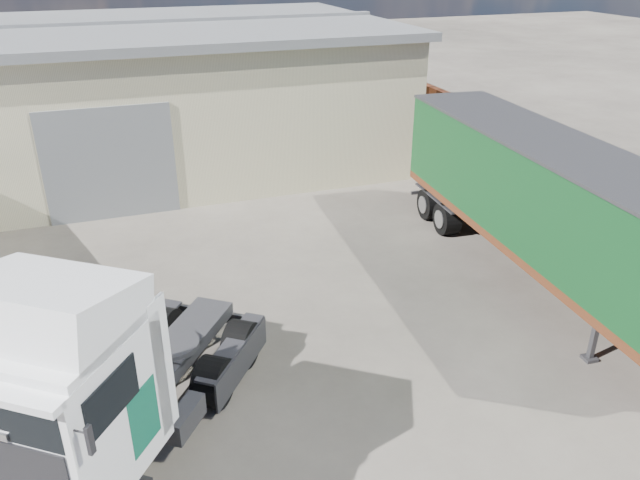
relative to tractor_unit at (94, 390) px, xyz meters
name	(u,v)px	position (x,y,z in m)	size (l,w,h in m)	color
ground	(253,392)	(2.79, 1.23, -1.75)	(120.00, 120.00, 0.00)	black
brick_boundary_wall	(548,172)	(14.29, 7.23, -0.50)	(0.35, 26.00, 2.50)	brown
tractor_unit	(94,390)	(0.00, 0.00, 0.00)	(5.52, 6.28, 4.16)	black
box_trailer	(541,196)	(10.90, 3.41, 0.53)	(3.19, 11.38, 3.73)	#2D2D30
gravel_heap	(21,365)	(-1.50, 3.08, -1.33)	(5.60, 5.60, 0.90)	black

